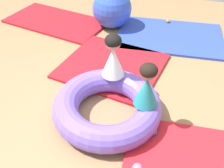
# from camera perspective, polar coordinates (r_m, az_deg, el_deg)

# --- Properties ---
(ground_plane) EXTENTS (8.00, 8.00, 0.00)m
(ground_plane) POSITION_cam_1_polar(r_m,az_deg,el_deg) (3.12, 0.77, -7.26)
(ground_plane) COLOR #93704C
(gym_mat_front) EXTENTS (1.89, 1.34, 0.04)m
(gym_mat_front) POSITION_cam_1_polar(r_m,az_deg,el_deg) (4.74, 12.50, 10.18)
(gym_mat_front) COLOR #2D47B7
(gym_mat_front) RESTS_ON ground
(gym_mat_far_left) EXTENTS (1.18, 1.06, 0.04)m
(gym_mat_far_left) POSITION_cam_1_polar(r_m,az_deg,el_deg) (2.80, 14.65, -16.03)
(gym_mat_far_left) COLOR red
(gym_mat_far_left) RESTS_ON ground
(gym_mat_near_left) EXTENTS (2.01, 1.32, 0.04)m
(gym_mat_near_left) POSITION_cam_1_polar(r_m,az_deg,el_deg) (5.24, -12.18, 13.23)
(gym_mat_near_left) COLOR #B21923
(gym_mat_near_left) RESTS_ON ground
(gym_mat_near_right) EXTENTS (1.59, 1.50, 0.04)m
(gym_mat_near_right) POSITION_cam_1_polar(r_m,az_deg,el_deg) (3.87, 0.02, 3.98)
(gym_mat_near_right) COLOR #B21923
(gym_mat_near_right) RESTS_ON ground
(inflatable_cushion) EXTENTS (1.26, 1.26, 0.30)m
(inflatable_cushion) POSITION_cam_1_polar(r_m,az_deg,el_deg) (3.03, -1.08, -4.94)
(inflatable_cushion) COLOR #7056D1
(inflatable_cushion) RESTS_ON ground
(child_in_teal) EXTENTS (0.36, 0.36, 0.52)m
(child_in_teal) POSITION_cam_1_polar(r_m,az_deg,el_deg) (2.72, 7.67, -0.26)
(child_in_teal) COLOR teal
(child_in_teal) RESTS_ON inflatable_cushion
(child_in_white) EXTENTS (0.32, 0.32, 0.55)m
(child_in_white) POSITION_cam_1_polar(r_m,az_deg,el_deg) (3.10, 0.24, 6.15)
(child_in_white) COLOR white
(child_in_white) RESTS_ON inflatable_cushion
(play_ball_pink) EXTENTS (0.10, 0.10, 0.10)m
(play_ball_pink) POSITION_cam_1_polar(r_m,az_deg,el_deg) (2.60, 5.57, -17.91)
(play_ball_pink) COLOR pink
(play_ball_pink) RESTS_ON gym_mat_far_left
(play_ball_orange) EXTENTS (0.06, 0.06, 0.06)m
(play_ball_orange) POSITION_cam_1_polar(r_m,az_deg,el_deg) (5.14, 12.13, 13.32)
(play_ball_orange) COLOR orange
(play_ball_orange) RESTS_ON gym_mat_front
(play_ball_red) EXTENTS (0.07, 0.07, 0.07)m
(play_ball_red) POSITION_cam_1_polar(r_m,az_deg,el_deg) (3.64, -4.91, 2.19)
(play_ball_red) COLOR red
(play_ball_red) RESTS_ON gym_mat_near_right
(play_ball_green) EXTENTS (0.10, 0.10, 0.10)m
(play_ball_green) POSITION_cam_1_polar(r_m,az_deg,el_deg) (2.82, 6.62, -11.65)
(play_ball_green) COLOR green
(play_ball_green) RESTS_ON gym_mat_far_left
(play_ball_blue) EXTENTS (0.08, 0.08, 0.08)m
(play_ball_blue) POSITION_cam_1_polar(r_m,az_deg,el_deg) (2.90, 9.02, -10.20)
(play_ball_blue) COLOR blue
(play_ball_blue) RESTS_ON gym_mat_far_left
(exercise_ball_large) EXTENTS (0.70, 0.70, 0.70)m
(exercise_ball_large) POSITION_cam_1_polar(r_m,az_deg,el_deg) (4.84, 0.01, 16.18)
(exercise_ball_large) COLOR blue
(exercise_ball_large) RESTS_ON ground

